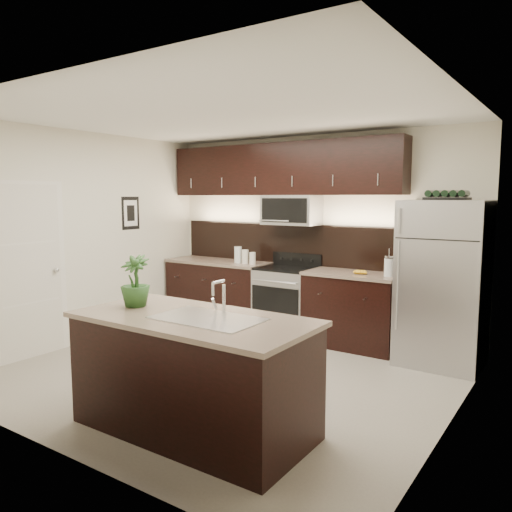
{
  "coord_description": "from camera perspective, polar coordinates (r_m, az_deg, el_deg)",
  "views": [
    {
      "loc": [
        3.11,
        -4.08,
        1.88
      ],
      "look_at": [
        0.01,
        0.55,
        1.21
      ],
      "focal_mm": 35.0,
      "sensor_mm": 36.0,
      "label": 1
    }
  ],
  "objects": [
    {
      "name": "canisters",
      "position": [
        7.06,
        -1.45,
        -0.01
      ],
      "size": [
        0.35,
        0.11,
        0.23
      ],
      "rotation": [
        0.0,
        0.0,
        -0.02
      ],
      "color": "silver",
      "rests_on": "counter_run"
    },
    {
      "name": "bananas",
      "position": [
        6.22,
        11.41,
        -1.77
      ],
      "size": [
        0.2,
        0.17,
        0.05
      ],
      "primitive_type": "ellipsoid",
      "rotation": [
        0.0,
        0.0,
        0.27
      ],
      "color": "gold",
      "rests_on": "counter_run"
    },
    {
      "name": "sink_faucet",
      "position": [
        3.9,
        -5.47,
        -6.91
      ],
      "size": [
        0.84,
        0.5,
        0.28
      ],
      "color": "silver",
      "rests_on": "island"
    },
    {
      "name": "upper_fixtures",
      "position": [
        6.9,
        2.96,
        8.95
      ],
      "size": [
        3.49,
        0.4,
        1.66
      ],
      "color": "black",
      "rests_on": "counter_run"
    },
    {
      "name": "counter_run",
      "position": [
        6.93,
        2.06,
        -4.94
      ],
      "size": [
        3.51,
        0.65,
        0.94
      ],
      "color": "black",
      "rests_on": "ground"
    },
    {
      "name": "island",
      "position": [
        4.13,
        -7.14,
        -13.18
      ],
      "size": [
        1.96,
        0.96,
        0.94
      ],
      "color": "black",
      "rests_on": "ground"
    },
    {
      "name": "plant",
      "position": [
        4.4,
        -13.64,
        -2.78
      ],
      "size": [
        0.31,
        0.31,
        0.44
      ],
      "primitive_type": "imported",
      "rotation": [
        0.0,
        0.0,
        0.28
      ],
      "color": "#254C1E",
      "rests_on": "island"
    },
    {
      "name": "room_walls",
      "position": [
        5.18,
        -4.74,
        4.74
      ],
      "size": [
        4.52,
        4.02,
        2.71
      ],
      "color": "silver",
      "rests_on": "ground"
    },
    {
      "name": "refrigerator",
      "position": [
        5.94,
        20.62,
        -2.92
      ],
      "size": [
        0.89,
        0.8,
        1.84
      ],
      "primitive_type": "cube",
      "color": "#B2B2B7",
      "rests_on": "ground"
    },
    {
      "name": "wine_rack",
      "position": [
        5.86,
        21.01,
        6.48
      ],
      "size": [
        0.46,
        0.28,
        0.11
      ],
      "color": "black",
      "rests_on": "refrigerator"
    },
    {
      "name": "ground",
      "position": [
        5.47,
        -3.38,
        -13.31
      ],
      "size": [
        4.5,
        4.5,
        0.0
      ],
      "primitive_type": "plane",
      "color": "gray",
      "rests_on": "ground"
    },
    {
      "name": "french_press",
      "position": [
        6.1,
        14.93,
        -1.15
      ],
      "size": [
        0.11,
        0.11,
        0.32
      ],
      "rotation": [
        0.0,
        0.0,
        0.2
      ],
      "color": "silver",
      "rests_on": "counter_run"
    }
  ]
}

